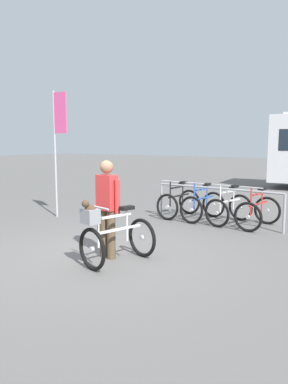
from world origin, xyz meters
TOP-DOWN VIEW (x-y plane):
  - ground_plane at (0.00, 0.00)m, footprint 80.00×80.00m
  - bike_rack_rail at (0.78, 3.46)m, footprint 3.20×0.31m
  - racked_bike_black at (-0.36, 3.73)m, footprint 0.78×1.16m
  - racked_bike_blue at (0.34, 3.68)m, footprint 0.81×1.20m
  - racked_bike_white at (1.03, 3.62)m, footprint 0.88×1.23m
  - racked_bike_red at (1.73, 3.57)m, footprint 0.81×1.18m
  - featured_bicycle at (0.53, -0.26)m, footprint 0.91×1.25m
  - person_with_featured_bike at (0.24, 0.00)m, footprint 0.53×0.25m
  - banner_flag at (-2.90, 2.04)m, footprint 0.45×0.05m

SIDE VIEW (x-z plane):
  - ground_plane at x=0.00m, z-range 0.00..0.00m
  - racked_bike_black at x=-0.36m, z-range -0.12..0.85m
  - racked_bike_red at x=1.73m, z-range -0.12..0.85m
  - racked_bike_white at x=1.03m, z-range -0.12..0.86m
  - racked_bike_blue at x=0.34m, z-range -0.12..0.86m
  - featured_bicycle at x=0.53m, z-range -0.06..1.03m
  - bike_rack_rail at x=0.78m, z-range 0.23..1.10m
  - person_with_featured_bike at x=0.24m, z-range 0.09..1.73m
  - banner_flag at x=-2.90m, z-range 0.63..3.83m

